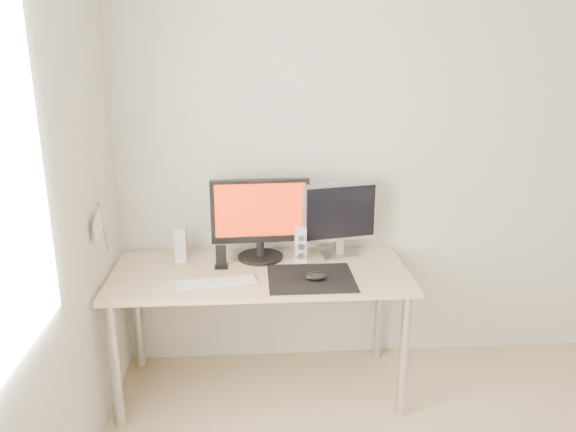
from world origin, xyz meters
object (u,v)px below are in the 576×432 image
speaker_left (181,245)px  keyboard (217,283)px  main_monitor (260,216)px  second_monitor (340,216)px  desk (260,284)px  phone_dock (221,261)px  mouse (316,276)px  speaker_right (300,244)px

speaker_left → keyboard: size_ratio=0.46×
main_monitor → second_monitor: bearing=2.7°
second_monitor → speaker_left: second_monitor is taller
desk → keyboard: bearing=-142.8°
main_monitor → second_monitor: (0.45, 0.02, -0.01)m
keyboard → second_monitor: bearing=28.0°
phone_dock → mouse: bearing=-23.2°
mouse → speaker_right: (-0.05, 0.28, 0.07)m
second_monitor → speaker_right: bearing=-163.2°
speaker_left → keyboard: bearing=-57.4°
keyboard → speaker_left: bearing=122.6°
second_monitor → desk: bearing=-157.1°
mouse → phone_dock: phone_dock is taller
second_monitor → speaker_left: 0.91m
desk → speaker_right: bearing=28.4°
desk → phone_dock: phone_dock is taller
speaker_left → phone_dock: (0.23, -0.11, -0.06)m
main_monitor → speaker_right: (0.22, -0.05, -0.16)m
speaker_left → phone_dock: 0.26m
desk → second_monitor: second_monitor is taller
desk → main_monitor: main_monitor is taller
second_monitor → keyboard: second_monitor is taller
second_monitor → keyboard: bearing=-152.0°
phone_dock → keyboard: bearing=-93.5°
mouse → speaker_right: 0.30m
speaker_left → phone_dock: size_ratio=1.52×
mouse → speaker_left: speaker_left is taller
second_monitor → keyboard: (-0.69, -0.36, -0.23)m
speaker_right → mouse: bearing=-79.1°
main_monitor → phone_dock: bearing=-151.2°
mouse → second_monitor: 0.45m
second_monitor → phone_dock: size_ratio=3.44×
desk → speaker_left: (-0.44, 0.17, 0.18)m
desk → second_monitor: size_ratio=3.57×
desk → keyboard: (-0.22, -0.17, 0.09)m
second_monitor → speaker_left: size_ratio=2.27×
mouse → main_monitor: (-0.28, 0.33, 0.23)m
keyboard → main_monitor: bearing=55.9°
desk → speaker_left: bearing=159.2°
mouse → main_monitor: main_monitor is taller
speaker_right → keyboard: speaker_right is taller
main_monitor → speaker_right: size_ratio=2.79×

